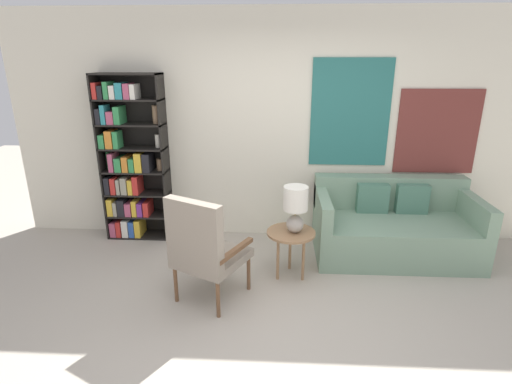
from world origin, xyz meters
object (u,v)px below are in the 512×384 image
Objects in this scene: bookshelf at (129,164)px; armchair at (203,246)px; table_lamp at (295,206)px; side_table at (291,237)px; couch at (393,227)px.

bookshelf is 1.84m from armchair.
armchair is 2.16× the size of table_lamp.
table_lamp is at bearing -17.04° from side_table.
couch is 3.67× the size of table_lamp.
bookshelf reaches higher than table_lamp.
table_lamp is (-1.15, -0.60, 0.47)m from couch.
bookshelf is at bearing 155.38° from table_lamp.
armchair is at bearing -151.08° from couch.
bookshelf is at bearing 129.01° from armchair.
armchair is 0.99m from table_lamp.
side_table is at bearing 32.60° from armchair.
side_table is 1.05× the size of table_lamp.
bookshelf is 3.97× the size of side_table.
couch is at bearing -5.57° from bookshelf.
couch is at bearing 28.92° from armchair.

